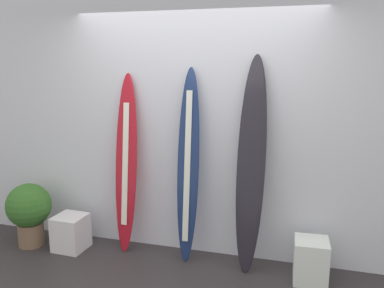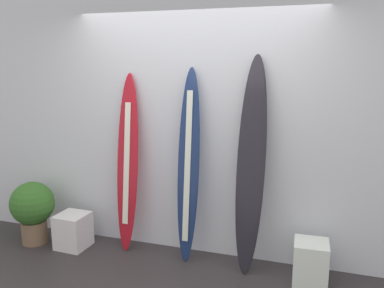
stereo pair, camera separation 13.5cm
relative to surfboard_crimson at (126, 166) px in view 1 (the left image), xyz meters
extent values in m
cube|color=silver|center=(0.70, 0.25, 0.47)|extent=(7.20, 0.20, 2.80)
ellipsoid|color=#AF1523|center=(0.00, 0.00, 0.02)|extent=(0.25, 0.27, 1.90)
cube|color=silver|center=(0.00, -0.02, 0.02)|extent=(0.07, 0.16, 1.28)
cone|color=black|center=(0.00, -0.05, -0.76)|extent=(0.07, 0.08, 0.11)
ellipsoid|color=navy|center=(0.69, -0.03, 0.05)|extent=(0.23, 0.29, 1.96)
cube|color=silver|center=(0.69, -0.06, 0.06)|extent=(0.06, 0.18, 1.50)
ellipsoid|color=black|center=(1.32, -0.05, 0.11)|extent=(0.29, 0.37, 2.08)
cube|color=silver|center=(-0.59, -0.19, -0.74)|extent=(0.33, 0.33, 0.38)
cube|color=white|center=(1.91, -0.16, -0.73)|extent=(0.32, 0.32, 0.41)
cylinder|color=brown|center=(-1.08, -0.23, -0.80)|extent=(0.28, 0.28, 0.26)
sphere|color=#346726|center=(-1.08, -0.23, -0.47)|extent=(0.48, 0.48, 0.48)
camera|label=1|loc=(1.80, -3.76, 1.09)|focal=37.80mm
camera|label=2|loc=(1.93, -3.72, 1.09)|focal=37.80mm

